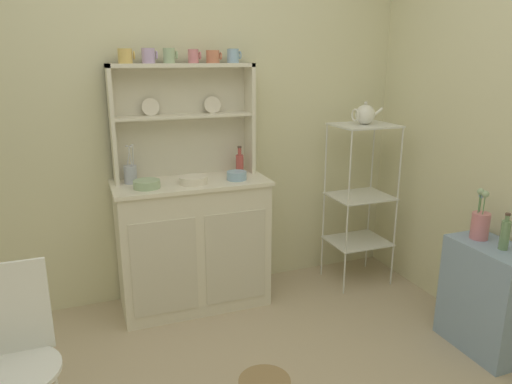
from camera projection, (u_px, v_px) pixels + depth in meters
wall_back at (177, 115)px, 3.15m from camera, size 3.84×0.05×2.50m
hutch_cabinet at (193, 242)px, 3.14m from camera, size 0.98×0.45×0.86m
hutch_shelf_unit at (182, 112)px, 3.06m from camera, size 0.91×0.18×0.72m
bakers_rack at (361, 188)px, 3.41m from camera, size 0.42×0.35×1.17m
side_shelf_blue at (488, 298)px, 2.68m from camera, size 0.28×0.48×0.63m
wire_chair at (11, 349)px, 1.87m from camera, size 0.36×0.36×0.85m
cup_gold_0 at (125, 56)px, 2.82m from camera, size 0.10×0.08×0.09m
cup_lilac_1 at (149, 56)px, 2.86m from camera, size 0.09×0.08×0.09m
cup_sage_2 at (169, 56)px, 2.91m from camera, size 0.09×0.07×0.09m
cup_rose_3 at (194, 56)px, 2.96m from camera, size 0.08×0.06×0.08m
cup_terracotta_4 at (213, 57)px, 3.00m from camera, size 0.10×0.08×0.08m
cup_sky_5 at (233, 56)px, 3.05m from camera, size 0.09×0.07×0.09m
bowl_mixing_large at (147, 184)px, 2.86m from camera, size 0.16×0.16×0.05m
bowl_floral_medium at (193, 180)px, 2.96m from camera, size 0.17×0.17×0.05m
bowl_cream_small at (237, 176)px, 3.05m from camera, size 0.13×0.13×0.05m
jam_bottle at (240, 163)px, 3.21m from camera, size 0.05×0.05×0.18m
utensil_jar at (130, 174)px, 2.96m from camera, size 0.08×0.08×0.24m
porcelain_teapot at (365, 114)px, 3.27m from camera, size 0.23×0.14×0.16m
flower_vase at (480, 223)px, 2.68m from camera, size 0.10×0.10×0.29m
oil_bottle at (505, 234)px, 2.53m from camera, size 0.05×0.05×0.20m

